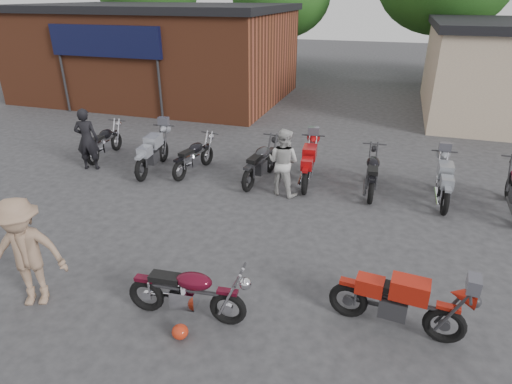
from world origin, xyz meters
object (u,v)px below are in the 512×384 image
(person_light, at_px, (283,162))
(row_bike_1, at_px, (152,150))
(sportbike, at_px, (399,299))
(row_bike_0, at_px, (105,140))
(person_dark, at_px, (87,139))
(person_tan, at_px, (25,253))
(row_bike_2, at_px, (194,155))
(vintage_motorcycle, at_px, (188,289))
(row_bike_6, at_px, (444,180))
(row_bike_4, at_px, (309,162))
(helmet, at_px, (180,332))
(row_bike_3, at_px, (261,160))
(row_bike_5, at_px, (372,171))

(person_light, bearing_deg, row_bike_1, 9.03)
(sportbike, height_order, row_bike_0, sportbike)
(sportbike, distance_m, person_dark, 9.70)
(person_tan, relative_size, row_bike_2, 1.03)
(person_tan, distance_m, row_bike_2, 6.08)
(vintage_motorcycle, height_order, row_bike_6, row_bike_6)
(row_bike_0, bearing_deg, person_light, -103.42)
(person_dark, xyz_separation_m, row_bike_2, (3.04, 0.69, -0.36))
(row_bike_4, distance_m, row_bike_6, 3.40)
(helmet, xyz_separation_m, person_tan, (-2.68, 0.02, 0.84))
(person_light, bearing_deg, row_bike_3, -23.81)
(row_bike_1, xyz_separation_m, row_bike_5, (6.15, 0.44, -0.04))
(person_dark, distance_m, row_bike_6, 9.75)
(helmet, bearing_deg, row_bike_0, 132.50)
(person_tan, bearing_deg, person_light, 38.55)
(person_dark, relative_size, row_bike_3, 0.89)
(person_light, bearing_deg, helmet, 103.18)
(person_dark, distance_m, person_light, 5.83)
(row_bike_1, distance_m, row_bike_3, 3.21)
(sportbike, relative_size, row_bike_5, 0.99)
(sportbike, bearing_deg, row_bike_4, 120.71)
(row_bike_4, bearing_deg, row_bike_6, -97.41)
(person_light, height_order, row_bike_3, person_light)
(person_tan, xyz_separation_m, row_bike_5, (5.00, 6.28, -0.39))
(person_tan, bearing_deg, row_bike_3, 47.53)
(vintage_motorcycle, height_order, person_dark, person_dark)
(row_bike_3, distance_m, row_bike_5, 2.96)
(row_bike_6, bearing_deg, row_bike_1, 92.02)
(vintage_motorcycle, xyz_separation_m, person_light, (0.22, 4.99, 0.32))
(person_dark, bearing_deg, row_bike_4, 170.77)
(person_dark, relative_size, row_bike_5, 0.92)
(row_bike_6, bearing_deg, person_light, 100.73)
(row_bike_1, relative_size, row_bike_4, 1.03)
(row_bike_5, bearing_deg, vintage_motorcycle, 154.35)
(person_light, xyz_separation_m, row_bike_4, (0.48, 0.92, -0.27))
(row_bike_0, relative_size, row_bike_5, 0.95)
(helmet, xyz_separation_m, row_bike_4, (0.64, 6.36, 0.48))
(helmet, xyz_separation_m, person_light, (0.16, 5.44, 0.75))
(vintage_motorcycle, relative_size, row_bike_5, 0.96)
(row_bike_0, xyz_separation_m, row_bike_1, (2.02, -0.53, 0.07))
(row_bike_6, bearing_deg, helmet, 146.33)
(sportbike, relative_size, row_bike_2, 1.05)
(row_bike_2, relative_size, row_bike_4, 0.90)
(person_tan, distance_m, row_bike_0, 7.13)
(person_light, distance_m, row_bike_1, 4.02)
(row_bike_1, bearing_deg, row_bike_4, -90.37)
(row_bike_4, distance_m, row_bike_5, 1.68)
(person_light, bearing_deg, person_dark, 15.39)
(sportbike, relative_size, row_bike_0, 1.04)
(row_bike_0, bearing_deg, helmet, -142.02)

